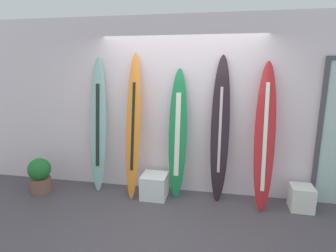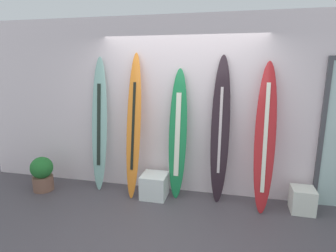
{
  "view_description": "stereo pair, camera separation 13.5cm",
  "coord_description": "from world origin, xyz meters",
  "px_view_note": "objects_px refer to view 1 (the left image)",
  "views": [
    {
      "loc": [
        0.6,
        -3.04,
        2.06
      ],
      "look_at": [
        -0.17,
        0.95,
        1.15
      ],
      "focal_mm": 29.24,
      "sensor_mm": 36.0,
      "label": 1
    },
    {
      "loc": [
        0.73,
        -3.01,
        2.06
      ],
      "look_at": [
        -0.17,
        0.95,
        1.15
      ],
      "focal_mm": 29.24,
      "sensor_mm": 36.0,
      "label": 2
    }
  ],
  "objects_px": {
    "surfboard_sunset": "(133,128)",
    "display_block_center": "(155,186)",
    "surfboard_charcoal": "(220,130)",
    "surfboard_emerald": "(178,135)",
    "display_block_left": "(301,198)",
    "surfboard_seafoam": "(98,125)",
    "potted_plant": "(40,175)",
    "surfboard_crimson": "(265,138)"
  },
  "relations": [
    {
      "from": "surfboard_charcoal",
      "to": "surfboard_sunset",
      "type": "bearing_deg",
      "value": -175.92
    },
    {
      "from": "surfboard_crimson",
      "to": "potted_plant",
      "type": "height_order",
      "value": "surfboard_crimson"
    },
    {
      "from": "surfboard_charcoal",
      "to": "display_block_center",
      "type": "distance_m",
      "value": 1.35
    },
    {
      "from": "surfboard_sunset",
      "to": "display_block_center",
      "type": "distance_m",
      "value": 0.98
    },
    {
      "from": "display_block_left",
      "to": "display_block_center",
      "type": "distance_m",
      "value": 2.18
    },
    {
      "from": "surfboard_seafoam",
      "to": "surfboard_charcoal",
      "type": "xyz_separation_m",
      "value": [
        1.95,
        0.0,
        0.01
      ]
    },
    {
      "from": "surfboard_seafoam",
      "to": "display_block_left",
      "type": "distance_m",
      "value": 3.29
    },
    {
      "from": "surfboard_charcoal",
      "to": "surfboard_emerald",
      "type": "bearing_deg",
      "value": -178.9
    },
    {
      "from": "display_block_left",
      "to": "display_block_center",
      "type": "height_order",
      "value": "display_block_center"
    },
    {
      "from": "surfboard_seafoam",
      "to": "display_block_left",
      "type": "xyz_separation_m",
      "value": [
        3.15,
        -0.12,
        -0.92
      ]
    },
    {
      "from": "surfboard_sunset",
      "to": "potted_plant",
      "type": "xyz_separation_m",
      "value": [
        -1.55,
        -0.24,
        -0.81
      ]
    },
    {
      "from": "display_block_left",
      "to": "display_block_center",
      "type": "xyz_separation_m",
      "value": [
        -2.18,
        -0.03,
        0.01
      ]
    },
    {
      "from": "surfboard_crimson",
      "to": "surfboard_seafoam",
      "type": "bearing_deg",
      "value": 177.61
    },
    {
      "from": "surfboard_sunset",
      "to": "display_block_left",
      "type": "relative_size",
      "value": 6.34
    },
    {
      "from": "surfboard_seafoam",
      "to": "surfboard_sunset",
      "type": "distance_m",
      "value": 0.63
    },
    {
      "from": "surfboard_emerald",
      "to": "display_block_left",
      "type": "distance_m",
      "value": 2.02
    },
    {
      "from": "surfboard_crimson",
      "to": "surfboard_charcoal",
      "type": "bearing_deg",
      "value": 169.89
    },
    {
      "from": "surfboard_crimson",
      "to": "display_block_left",
      "type": "xyz_separation_m",
      "value": [
        0.57,
        -0.01,
        -0.87
      ]
    },
    {
      "from": "display_block_center",
      "to": "potted_plant",
      "type": "xyz_separation_m",
      "value": [
        -1.89,
        -0.18,
        0.11
      ]
    },
    {
      "from": "surfboard_sunset",
      "to": "display_block_center",
      "type": "relative_size",
      "value": 5.67
    },
    {
      "from": "surfboard_charcoal",
      "to": "display_block_center",
      "type": "height_order",
      "value": "surfboard_charcoal"
    },
    {
      "from": "surfboard_seafoam",
      "to": "display_block_left",
      "type": "bearing_deg",
      "value": -2.14
    },
    {
      "from": "surfboard_charcoal",
      "to": "potted_plant",
      "type": "bearing_deg",
      "value": -173.44
    },
    {
      "from": "surfboard_sunset",
      "to": "surfboard_emerald",
      "type": "distance_m",
      "value": 0.7
    },
    {
      "from": "surfboard_seafoam",
      "to": "surfboard_crimson",
      "type": "bearing_deg",
      "value": -2.39
    },
    {
      "from": "surfboard_seafoam",
      "to": "potted_plant",
      "type": "relative_size",
      "value": 3.81
    },
    {
      "from": "potted_plant",
      "to": "surfboard_emerald",
      "type": "bearing_deg",
      "value": 8.11
    },
    {
      "from": "surfboard_seafoam",
      "to": "surfboard_charcoal",
      "type": "height_order",
      "value": "surfboard_charcoal"
    },
    {
      "from": "surfboard_emerald",
      "to": "surfboard_seafoam",
      "type": "bearing_deg",
      "value": 179.65
    },
    {
      "from": "surfboard_sunset",
      "to": "display_block_left",
      "type": "bearing_deg",
      "value": -0.62
    },
    {
      "from": "surfboard_crimson",
      "to": "display_block_center",
      "type": "xyz_separation_m",
      "value": [
        -1.61,
        -0.04,
        -0.86
      ]
    },
    {
      "from": "surfboard_seafoam",
      "to": "surfboard_crimson",
      "type": "xyz_separation_m",
      "value": [
        2.58,
        -0.11,
        -0.05
      ]
    },
    {
      "from": "surfboard_charcoal",
      "to": "surfboard_seafoam",
      "type": "bearing_deg",
      "value": -179.88
    },
    {
      "from": "surfboard_sunset",
      "to": "surfboard_charcoal",
      "type": "height_order",
      "value": "surfboard_sunset"
    },
    {
      "from": "surfboard_sunset",
      "to": "display_block_center",
      "type": "xyz_separation_m",
      "value": [
        0.34,
        -0.06,
        -0.92
      ]
    },
    {
      "from": "surfboard_charcoal",
      "to": "display_block_left",
      "type": "distance_m",
      "value": 1.52
    },
    {
      "from": "surfboard_emerald",
      "to": "display_block_left",
      "type": "height_order",
      "value": "surfboard_emerald"
    },
    {
      "from": "surfboard_seafoam",
      "to": "surfboard_sunset",
      "type": "relative_size",
      "value": 0.97
    },
    {
      "from": "display_block_center",
      "to": "display_block_left",
      "type": "bearing_deg",
      "value": 0.79
    },
    {
      "from": "surfboard_sunset",
      "to": "surfboard_charcoal",
      "type": "relative_size",
      "value": 1.02
    },
    {
      "from": "surfboard_emerald",
      "to": "surfboard_crimson",
      "type": "relative_size",
      "value": 0.95
    },
    {
      "from": "surfboard_seafoam",
      "to": "display_block_left",
      "type": "relative_size",
      "value": 6.18
    }
  ]
}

